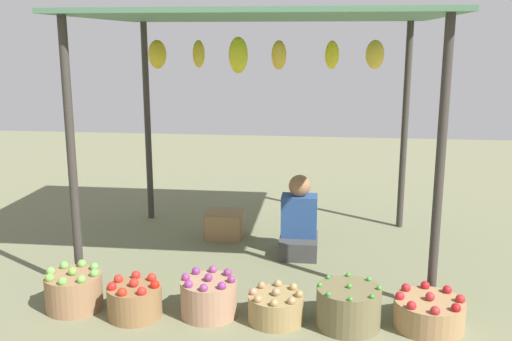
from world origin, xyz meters
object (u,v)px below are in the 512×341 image
basket_green_apples (74,290)px  basket_red_tomatoes (135,300)px  basket_green_chilies (348,307)px  basket_red_apples (429,313)px  vendor_person (299,224)px  wooden_crate_near_vendor (225,226)px  wooden_crate_stacked_rear (225,224)px  basket_potatoes (276,307)px  basket_purple_onions (209,297)px

basket_green_apples → basket_red_tomatoes: 0.51m
basket_green_apples → basket_green_chilies: 2.09m
basket_red_tomatoes → basket_red_apples: size_ratio=0.80×
vendor_person → wooden_crate_near_vendor: (-0.79, 0.37, -0.16)m
basket_red_tomatoes → wooden_crate_stacked_rear: size_ratio=1.07×
basket_red_tomatoes → basket_potatoes: size_ratio=0.98×
basket_green_chilies → wooden_crate_near_vendor: bearing=124.3°
basket_purple_onions → wooden_crate_stacked_rear: (-0.18, 1.76, -0.00)m
basket_green_chilies → wooden_crate_stacked_rear: size_ratio=1.22×
basket_potatoes → basket_red_apples: basket_red_apples is taller
basket_green_apples → basket_red_apples: size_ratio=0.86×
basket_potatoes → wooden_crate_stacked_rear: size_ratio=1.09×
basket_red_tomatoes → vendor_person: bearing=51.4°
vendor_person → basket_red_tomatoes: size_ratio=1.93×
basket_green_apples → wooden_crate_stacked_rear: bearing=63.8°
wooden_crate_near_vendor → basket_potatoes: bearing=-68.7°
wooden_crate_near_vendor → wooden_crate_stacked_rear: 0.03m
vendor_person → basket_green_apples: bearing=-140.5°
basket_green_apples → basket_red_tomatoes: size_ratio=1.07×
vendor_person → basket_green_apples: (-1.66, -1.37, -0.15)m
basket_purple_onions → basket_potatoes: size_ratio=1.03×
basket_potatoes → basket_green_chilies: basket_green_chilies is taller
basket_purple_onions → basket_red_apples: (1.61, 0.00, -0.03)m
basket_red_tomatoes → wooden_crate_stacked_rear: (0.36, 1.85, 0.01)m
basket_red_apples → wooden_crate_near_vendor: size_ratio=1.39×
wooden_crate_stacked_rear → basket_green_apples: bearing=-116.2°
basket_red_tomatoes → basket_potatoes: basket_red_tomatoes is taller
vendor_person → wooden_crate_stacked_rear: vendor_person is taller
vendor_person → basket_green_apples: size_ratio=1.81×
basket_green_apples → basket_purple_onions: bearing=0.7°
basket_red_tomatoes → wooden_crate_near_vendor: (0.37, 1.82, 0.01)m
wooden_crate_near_vendor → wooden_crate_stacked_rear: size_ratio=0.96×
wooden_crate_near_vendor → basket_red_apples: bearing=-43.9°
basket_green_apples → basket_green_chilies: (2.09, -0.04, 0.00)m
basket_green_apples → wooden_crate_near_vendor: 1.95m
basket_purple_onions → basket_potatoes: (0.51, -0.04, -0.04)m
wooden_crate_stacked_rear → basket_red_tomatoes: bearing=-101.2°
basket_green_chilies → basket_purple_onions: bearing=177.1°
wooden_crate_stacked_rear → basket_purple_onions: bearing=-84.1°
wooden_crate_stacked_rear → vendor_person: bearing=-26.7°
basket_red_tomatoes → basket_purple_onions: size_ratio=0.95×
basket_green_apples → basket_potatoes: basket_green_apples is taller
wooden_crate_stacked_rear → wooden_crate_near_vendor: bearing=-86.8°
basket_potatoes → wooden_crate_stacked_rear: 1.92m
vendor_person → basket_potatoes: vendor_person is taller
basket_red_apples → wooden_crate_near_vendor: bearing=136.1°
basket_red_tomatoes → basket_green_chilies: (1.58, 0.04, 0.02)m
basket_purple_onions → wooden_crate_near_vendor: 1.74m
basket_purple_onions → wooden_crate_near_vendor: bearing=96.0°
basket_red_tomatoes → wooden_crate_stacked_rear: bearing=78.8°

